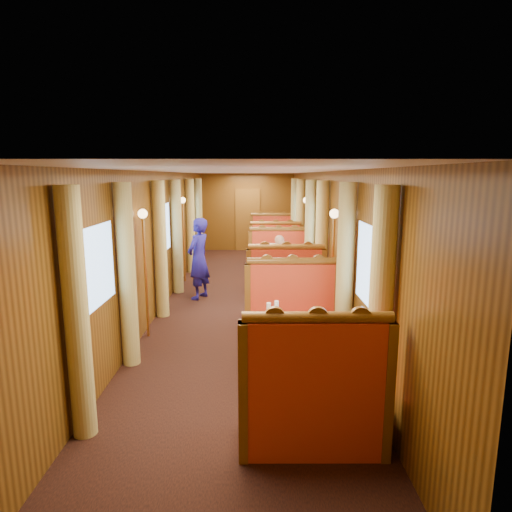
{
  "coord_description": "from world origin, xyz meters",
  "views": [
    {
      "loc": [
        0.24,
        -7.99,
        2.43
      ],
      "look_at": [
        0.26,
        -0.68,
        1.05
      ],
      "focal_mm": 30.0,
      "sensor_mm": 36.0,
      "label": 1
    }
  ],
  "objects_px": {
    "teapot_left": "(285,327)",
    "teapot_back": "(293,323)",
    "banquette_near_fwd": "(313,405)",
    "banquette_near_aft": "(293,326)",
    "steward": "(199,259)",
    "table_mid": "(281,284)",
    "banquette_far_fwd": "(275,257)",
    "teapot_right": "(302,330)",
    "banquette_mid_aft": "(279,270)",
    "rose_vase_mid": "(283,255)",
    "banquette_far_aft": "(272,244)",
    "table_near": "(300,361)",
    "tea_tray": "(295,330)",
    "rose_vase_far": "(274,232)",
    "passenger": "(279,258)",
    "fruit_plate": "(331,332)",
    "banquette_mid_fwd": "(285,296)",
    "table_far": "(274,252)"
  },
  "relations": [
    {
      "from": "banquette_far_fwd",
      "to": "banquette_near_aft",
      "type": "bearing_deg",
      "value": -90.0
    },
    {
      "from": "steward",
      "to": "passenger",
      "type": "relative_size",
      "value": 2.13
    },
    {
      "from": "banquette_far_fwd",
      "to": "fruit_plate",
      "type": "distance_m",
      "value": 6.13
    },
    {
      "from": "banquette_far_fwd",
      "to": "banquette_far_aft",
      "type": "height_order",
      "value": "same"
    },
    {
      "from": "fruit_plate",
      "to": "table_far",
      "type": "bearing_deg",
      "value": 92.46
    },
    {
      "from": "rose_vase_mid",
      "to": "passenger",
      "type": "xyz_separation_m",
      "value": [
        -0.03,
        0.75,
        -0.19
      ]
    },
    {
      "from": "banquette_mid_aft",
      "to": "passenger",
      "type": "xyz_separation_m",
      "value": [
        -0.0,
        -0.24,
        0.32
      ]
    },
    {
      "from": "banquette_near_fwd",
      "to": "teapot_back",
      "type": "relative_size",
      "value": 9.0
    },
    {
      "from": "banquette_near_fwd",
      "to": "rose_vase_far",
      "type": "relative_size",
      "value": 3.72
    },
    {
      "from": "banquette_far_fwd",
      "to": "teapot_right",
      "type": "distance_m",
      "value": 6.15
    },
    {
      "from": "table_mid",
      "to": "tea_tray",
      "type": "relative_size",
      "value": 3.09
    },
    {
      "from": "teapot_left",
      "to": "steward",
      "type": "bearing_deg",
      "value": 121.81
    },
    {
      "from": "banquette_near_fwd",
      "to": "rose_vase_mid",
      "type": "height_order",
      "value": "banquette_near_fwd"
    },
    {
      "from": "teapot_left",
      "to": "teapot_back",
      "type": "distance_m",
      "value": 0.21
    },
    {
      "from": "banquette_near_aft",
      "to": "tea_tray",
      "type": "xyz_separation_m",
      "value": [
        -0.07,
        -1.04,
        0.33
      ]
    },
    {
      "from": "banquette_near_aft",
      "to": "teapot_back",
      "type": "distance_m",
      "value": 1.04
    },
    {
      "from": "banquette_far_fwd",
      "to": "steward",
      "type": "distance_m",
      "value": 2.74
    },
    {
      "from": "teapot_right",
      "to": "rose_vase_far",
      "type": "bearing_deg",
      "value": 69.38
    },
    {
      "from": "banquette_far_aft",
      "to": "teapot_left",
      "type": "height_order",
      "value": "banquette_far_aft"
    },
    {
      "from": "fruit_plate",
      "to": "banquette_near_aft",
      "type": "bearing_deg",
      "value": 105.02
    },
    {
      "from": "table_near",
      "to": "banquette_near_aft",
      "type": "height_order",
      "value": "banquette_near_aft"
    },
    {
      "from": "table_near",
      "to": "table_mid",
      "type": "distance_m",
      "value": 3.5
    },
    {
      "from": "banquette_near_aft",
      "to": "steward",
      "type": "xyz_separation_m",
      "value": [
        -1.63,
        2.8,
        0.38
      ]
    },
    {
      "from": "table_mid",
      "to": "steward",
      "type": "xyz_separation_m",
      "value": [
        -1.63,
        0.31,
        0.43
      ]
    },
    {
      "from": "banquette_near_aft",
      "to": "passenger",
      "type": "bearing_deg",
      "value": 90.0
    },
    {
      "from": "banquette_mid_aft",
      "to": "teapot_left",
      "type": "relative_size",
      "value": 7.23
    },
    {
      "from": "teapot_back",
      "to": "fruit_plate",
      "type": "bearing_deg",
      "value": -13.67
    },
    {
      "from": "rose_vase_mid",
      "to": "passenger",
      "type": "height_order",
      "value": "passenger"
    },
    {
      "from": "banquette_mid_aft",
      "to": "banquette_far_fwd",
      "type": "xyz_separation_m",
      "value": [
        0.0,
        1.47,
        0.0
      ]
    },
    {
      "from": "rose_vase_far",
      "to": "table_near",
      "type": "bearing_deg",
      "value": -90.05
    },
    {
      "from": "tea_tray",
      "to": "rose_vase_far",
      "type": "bearing_deg",
      "value": 89.35
    },
    {
      "from": "tea_tray",
      "to": "teapot_back",
      "type": "bearing_deg",
      "value": 97.25
    },
    {
      "from": "banquette_far_fwd",
      "to": "teapot_back",
      "type": "height_order",
      "value": "banquette_far_fwd"
    },
    {
      "from": "banquette_far_aft",
      "to": "teapot_left",
      "type": "xyz_separation_m",
      "value": [
        -0.19,
        -8.14,
        0.4
      ]
    },
    {
      "from": "banquette_mid_fwd",
      "to": "table_far",
      "type": "xyz_separation_m",
      "value": [
        0.0,
        4.51,
        -0.05
      ]
    },
    {
      "from": "banquette_near_fwd",
      "to": "steward",
      "type": "height_order",
      "value": "steward"
    },
    {
      "from": "banquette_near_fwd",
      "to": "banquette_mid_aft",
      "type": "distance_m",
      "value": 5.53
    },
    {
      "from": "banquette_near_fwd",
      "to": "fruit_plate",
      "type": "xyz_separation_m",
      "value": [
        0.31,
        0.89,
        0.35
      ]
    },
    {
      "from": "table_near",
      "to": "banquette_near_fwd",
      "type": "relative_size",
      "value": 0.78
    },
    {
      "from": "banquette_near_aft",
      "to": "banquette_far_aft",
      "type": "distance_m",
      "value": 7.0
    },
    {
      "from": "table_far",
      "to": "fruit_plate",
      "type": "bearing_deg",
      "value": -87.54
    },
    {
      "from": "table_far",
      "to": "banquette_far_fwd",
      "type": "xyz_separation_m",
      "value": [
        0.0,
        -1.01,
        0.05
      ]
    },
    {
      "from": "table_near",
      "to": "banquette_far_aft",
      "type": "bearing_deg",
      "value": 90.0
    },
    {
      "from": "banquette_near_aft",
      "to": "tea_tray",
      "type": "distance_m",
      "value": 1.1
    },
    {
      "from": "table_near",
      "to": "teapot_left",
      "type": "relative_size",
      "value": 5.67
    },
    {
      "from": "banquette_near_aft",
      "to": "fruit_plate",
      "type": "xyz_separation_m",
      "value": [
        0.31,
        -1.14,
        0.35
      ]
    },
    {
      "from": "steward",
      "to": "passenger",
      "type": "distance_m",
      "value": 1.69
    },
    {
      "from": "teapot_right",
      "to": "steward",
      "type": "relative_size",
      "value": 0.09
    },
    {
      "from": "banquette_mid_fwd",
      "to": "fruit_plate",
      "type": "bearing_deg",
      "value": -83.31
    },
    {
      "from": "table_mid",
      "to": "rose_vase_mid",
      "type": "relative_size",
      "value": 2.92
    }
  ]
}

